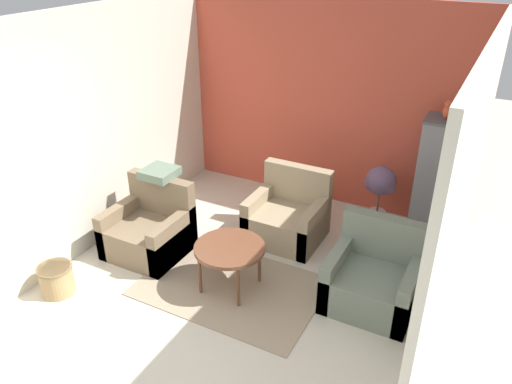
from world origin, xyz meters
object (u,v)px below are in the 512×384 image
armchair_right (373,280)px  wicker_basket (57,279)px  parrot (448,110)px  armchair_left (150,231)px  birdcage (435,181)px  armchair_middle (288,218)px  coffee_table (230,250)px  potted_plant (380,187)px

armchair_right → wicker_basket: bearing=-154.9°
parrot → armchair_left: bearing=-146.2°
armchair_left → birdcage: 3.37m
armchair_middle → armchair_left: bearing=-141.4°
birdcage → wicker_basket: (-3.15, -2.91, -0.57)m
armchair_left → armchair_middle: 1.64m
armchair_left → parrot: parrot is taller
armchair_left → birdcage: birdcage is taller
armchair_middle → armchair_right: bearing=-29.5°
armchair_left → coffee_table: bearing=-7.5°
birdcage → potted_plant: 0.63m
birdcage → wicker_basket: 4.32m
coffee_table → armchair_middle: (0.12, 1.17, -0.20)m
coffee_table → armchair_middle: size_ratio=0.85×
coffee_table → parrot: parrot is taller
parrot → potted_plant: bearing=-168.9°
armchair_middle → potted_plant: armchair_middle is taller
armchair_middle → potted_plant: bearing=38.8°
armchair_left → parrot: size_ratio=3.90×
armchair_left → wicker_basket: size_ratio=2.40×
armchair_middle → parrot: (1.49, 0.84, 1.33)m
armchair_right → parrot: (0.24, 1.55, 1.33)m
wicker_basket → armchair_right: bearing=25.1°
armchair_left → armchair_right: bearing=7.0°
armchair_middle → potted_plant: 1.19m
armchair_right → armchair_middle: (-1.25, 0.71, 0.00)m
potted_plant → wicker_basket: size_ratio=2.38×
armchair_left → potted_plant: 2.80m
coffee_table → potted_plant: potted_plant is taller
armchair_right → potted_plant: size_ratio=1.01×
potted_plant → coffee_table: bearing=-118.1°
armchair_left → armchair_middle: size_ratio=1.00×
armchair_middle → birdcage: size_ratio=0.57×
armchair_left → wicker_basket: 1.12m
birdcage → coffee_table: bearing=-128.7°
coffee_table → wicker_basket: size_ratio=2.05×
armchair_left → armchair_right: size_ratio=1.00×
coffee_table → armchair_right: 1.46m
armchair_middle → birdcage: birdcage is taller
coffee_table → birdcage: bearing=51.3°
coffee_table → wicker_basket: (-1.54, -0.90, -0.30)m
armchair_middle → wicker_basket: 2.66m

